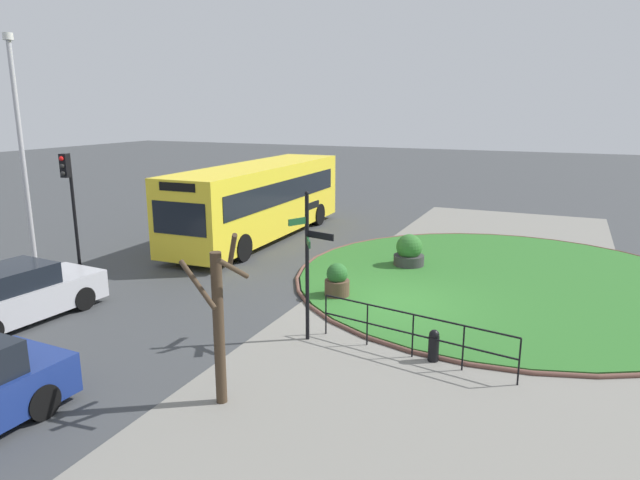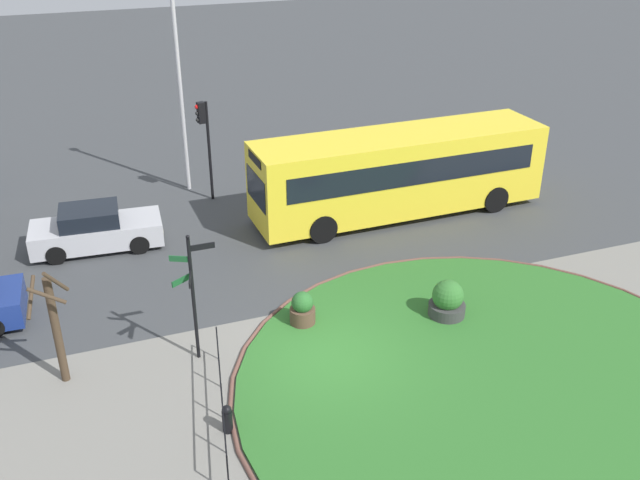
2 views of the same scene
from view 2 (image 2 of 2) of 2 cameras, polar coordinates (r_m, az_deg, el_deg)
ground at (r=18.50m, az=0.64°, el=-9.58°), size 120.00×120.00×0.00m
sidewalk_paving at (r=17.21m, az=2.80°, el=-12.79°), size 32.00×8.49×0.02m
grass_island at (r=18.12m, az=14.18°, el=-11.25°), size 12.85×12.85×0.10m
grass_kerb_ring at (r=18.11m, az=14.18°, el=-11.24°), size 13.16×13.16×0.11m
signpost_directional at (r=17.65m, az=-10.29°, el=-3.93°), size 1.16×0.97×3.55m
bollard_foreground at (r=16.28m, az=-7.49°, el=-14.10°), size 0.23×0.23×0.73m
railing_grass_edge at (r=16.45m, az=-7.94°, el=-12.34°), size 0.86×4.51×1.02m
bus_yellow at (r=25.84m, az=6.40°, el=5.52°), size 10.84×2.78×3.07m
car_far_lane at (r=24.67m, az=-17.67°, el=0.81°), size 4.35×2.05×1.47m
traffic_light_near at (r=26.83m, az=-9.33°, el=8.80°), size 0.49×0.30×3.87m
lamppost_tall at (r=27.70m, az=-11.23°, el=12.00°), size 0.32×0.32×7.66m
planter_near_signpost at (r=19.52m, az=-1.42°, el=-5.70°), size 0.71×0.71×1.04m
planter_kerbside at (r=20.14m, az=10.24°, el=-4.92°), size 1.04×1.04×1.17m
street_tree_bare at (r=17.96m, az=-20.64°, el=-6.41°), size 1.04×1.03×3.28m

